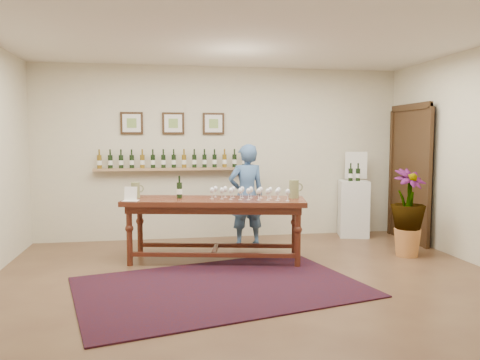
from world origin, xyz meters
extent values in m
plane|color=#4F3222|center=(0.00, 0.00, 0.00)|extent=(6.00, 6.00, 0.00)
plane|color=beige|center=(0.00, 2.50, 1.40)|extent=(6.00, 0.00, 6.00)
plane|color=beige|center=(0.00, -2.50, 1.40)|extent=(6.00, 0.00, 6.00)
plane|color=silver|center=(0.00, 0.00, 2.80)|extent=(6.00, 6.00, 0.00)
cube|color=#A48459|center=(-0.80, 2.41, 1.15)|extent=(2.50, 0.16, 0.04)
cube|color=black|center=(2.94, 1.70, 1.05)|extent=(0.10, 1.00, 2.10)
cube|color=#311E10|center=(2.89, 1.70, 1.05)|extent=(0.04, 1.12, 2.22)
cube|color=#311E10|center=(-1.45, 2.48, 1.88)|extent=(0.35, 0.03, 0.35)
cube|color=white|center=(-1.45, 2.46, 1.88)|extent=(0.28, 0.01, 0.28)
cube|color=#7FA251|center=(-1.45, 2.45, 1.88)|extent=(0.15, 0.00, 0.15)
cube|color=#311E10|center=(-0.80, 2.48, 1.88)|extent=(0.35, 0.03, 0.35)
cube|color=white|center=(-0.80, 2.46, 1.88)|extent=(0.28, 0.01, 0.28)
cube|color=#7FA251|center=(-0.80, 2.45, 1.88)|extent=(0.15, 0.00, 0.15)
cube|color=#311E10|center=(-0.15, 2.48, 1.88)|extent=(0.35, 0.03, 0.35)
cube|color=white|center=(-0.15, 2.46, 1.88)|extent=(0.28, 0.01, 0.28)
cube|color=#7FA251|center=(-0.15, 2.45, 1.88)|extent=(0.15, 0.00, 0.15)
cube|color=#440E0C|center=(-0.39, -0.16, 0.01)|extent=(3.42, 2.67, 0.02)
cube|color=#421D10|center=(-0.31, 0.97, 0.81)|extent=(2.48, 1.23, 0.06)
cube|color=#421D10|center=(-0.31, 0.97, 0.73)|extent=(2.32, 1.08, 0.11)
cylinder|color=#421D10|center=(-1.42, 0.93, 0.39)|extent=(0.09, 0.09, 0.78)
cylinder|color=#421D10|center=(0.69, 0.48, 0.39)|extent=(0.09, 0.09, 0.78)
cylinder|color=#421D10|center=(-1.31, 1.46, 0.39)|extent=(0.09, 0.09, 0.78)
cylinder|color=#421D10|center=(0.80, 1.01, 0.39)|extent=(0.09, 0.09, 0.78)
cube|color=#421D10|center=(-0.37, 0.71, 0.15)|extent=(2.12, 0.50, 0.05)
cube|color=#421D10|center=(-0.25, 1.23, 0.15)|extent=(2.12, 0.50, 0.05)
cube|color=#421D10|center=(-0.31, 0.97, 0.15)|extent=(0.16, 0.54, 0.05)
cube|color=white|center=(-1.40, 0.97, 0.93)|extent=(0.22, 0.18, 0.18)
cube|color=silver|center=(2.17, 2.19, 0.47)|extent=(0.57, 0.57, 0.94)
cube|color=white|center=(2.25, 2.29, 1.19)|extent=(0.36, 0.11, 0.50)
cone|color=#BB773E|center=(2.36, 0.78, 0.19)|extent=(0.36, 0.36, 0.39)
imported|color=#183B18|center=(2.36, 0.78, 0.72)|extent=(0.68, 0.68, 0.67)
imported|color=#3B5B8B|center=(0.27, 1.81, 0.78)|extent=(0.61, 0.44, 1.55)
camera|label=1|loc=(-1.02, -5.14, 1.63)|focal=35.00mm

